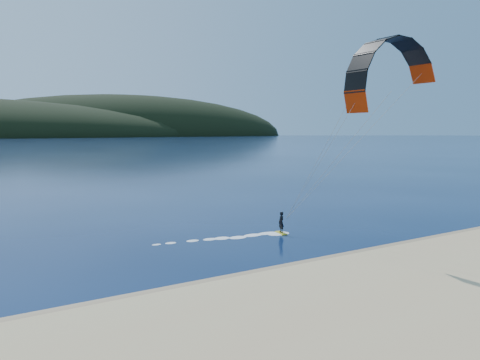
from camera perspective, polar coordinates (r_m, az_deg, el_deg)
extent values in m
plane|color=#071434|center=(24.39, 10.42, -14.04)|extent=(1800.00, 1800.00, 0.00)
cube|color=#937655|center=(27.65, 3.94, -11.42)|extent=(220.00, 2.50, 0.10)
ellipsoid|color=black|center=(824.24, -12.97, 5.21)|extent=(600.00, 240.00, 140.00)
cube|color=gold|center=(38.50, 5.03, -6.45)|extent=(0.70, 1.46, 0.08)
imported|color=black|center=(38.31, 5.04, -5.15)|extent=(0.52, 0.69, 1.72)
cylinder|color=gray|center=(37.15, 11.70, 2.69)|extent=(0.02, 0.02, 12.72)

